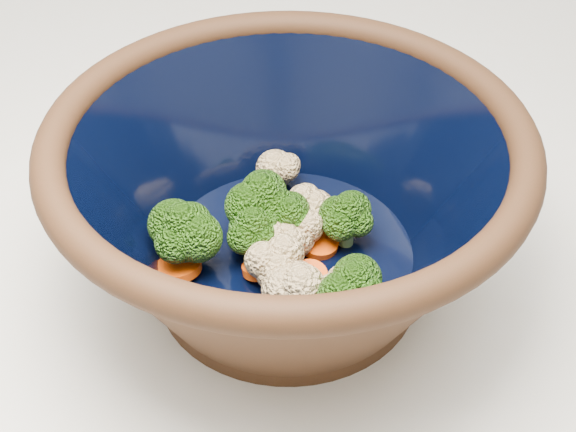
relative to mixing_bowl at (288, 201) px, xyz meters
name	(u,v)px	position (x,y,z in m)	size (l,w,h in m)	color
mixing_bowl	(288,201)	(0.00, 0.00, 0.00)	(0.37, 0.37, 0.14)	black
vegetable_pile	(276,233)	(0.00, -0.01, -0.02)	(0.17, 0.15, 0.06)	#608442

